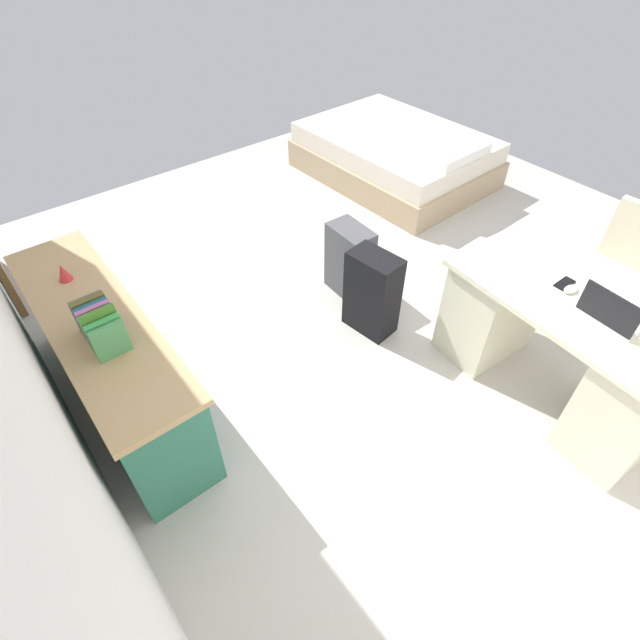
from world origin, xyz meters
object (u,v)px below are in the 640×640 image
Objects in this scene: suitcase_black at (372,293)px; suitcase_spare_grey at (349,261)px; credenza at (112,361)px; computer_mouse at (571,289)px; bed at (396,155)px; desk at (557,347)px; cell_phone_by_mouse at (565,284)px; laptop at (611,313)px; office_chair at (614,283)px; figurine_small at (63,272)px.

suitcase_spare_grey is (0.42, -0.15, -0.03)m from suitcase_black.
credenza is 2.71m from computer_mouse.
credenza is 3.12× the size of suitcase_spare_grey.
credenza is 0.93× the size of bed.
desk is 0.76× the size of bed.
desk is at bearing -166.15° from suitcase_spare_grey.
computer_mouse reaches higher than desk.
computer_mouse is 0.74× the size of cell_phone_by_mouse.
laptop is 2.39× the size of cell_phone_by_mouse.
credenza is at bearing 107.13° from bed.
desk is at bearing 95.91° from office_chair.
credenza is 2.82× the size of suitcase_black.
office_chair is 8.55× the size of figurine_small.
office_chair is 1.86m from suitcase_spare_grey.
suitcase_black is at bearing 19.48° from laptop.
desk reaches higher than bed.
suitcase_black is 1.97m from figurine_small.
office_chair reaches higher than cell_phone_by_mouse.
figurine_small reaches higher than credenza.
laptop is 0.33m from cell_phone_by_mouse.
suitcase_spare_grey is 1.54m from cell_phone_by_mouse.
suitcase_spare_grey is (1.46, 1.15, -0.13)m from office_chair.
desk is 13.48× the size of figurine_small.
bed is (2.69, -1.34, -0.15)m from desk.
suitcase_spare_grey is at bearing 10.09° from laptop.
suitcase_spare_grey is 1.58m from computer_mouse.
desk reaches higher than suitcase_spare_grey.
computer_mouse is at bearing -131.38° from figurine_small.
desk is 3.00m from bed.
credenza reaches higher than suitcase_spare_grey.
computer_mouse is (0.09, -0.05, 0.38)m from desk.
laptop reaches higher than desk.
bed is 5.98× the size of laptop.
cell_phone_by_mouse reaches higher than desk.
credenza is (1.61, 2.15, -0.03)m from desk.
figurine_small is (1.94, 2.99, 0.36)m from office_chair.
desk is 10.90× the size of cell_phone_by_mouse.
computer_mouse is at bearing -13.04° from laptop.
suitcase_black is 1.96× the size of laptop.
laptop is (-0.26, 0.84, 0.39)m from office_chair.
suitcase_spare_grey is at bearing -27.56° from suitcase_black.
office_chair is at bearing -136.03° from suitcase_black.
suitcase_black is 1.25m from computer_mouse.
laptop is at bearing -167.41° from suitcase_spare_grey.
suitcase_black is (-1.56, 1.80, 0.08)m from bed.
office_chair is 2.89× the size of laptop.
suitcase_black reaches higher than suitcase_spare_grey.
bed is (2.60, -0.50, -0.18)m from office_chair.
desk is 2.69m from credenza.
office_chair is at bearing -72.98° from laptop.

